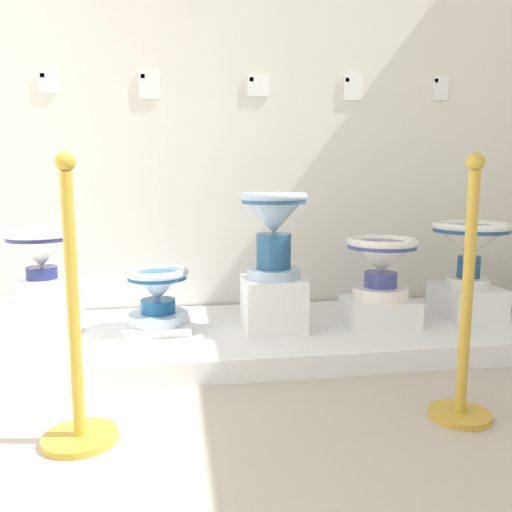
% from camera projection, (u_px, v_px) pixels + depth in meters
% --- Properties ---
extents(wall_back, '(3.89, 0.06, 2.91)m').
position_uv_depth(wall_back, '(255.00, 84.00, 3.05)').
color(wall_back, silver).
rests_on(wall_back, ground_plane).
extents(display_platform, '(2.90, 0.99, 0.11)m').
position_uv_depth(display_platform, '(271.00, 335.00, 2.73)').
color(display_platform, white).
rests_on(display_platform, ground_plane).
extents(plinth_block_rightmost, '(0.32, 0.32, 0.24)m').
position_uv_depth(plinth_block_rightmost, '(45.00, 315.00, 2.49)').
color(plinth_block_rightmost, white).
rests_on(plinth_block_rightmost, display_platform).
extents(antique_toilet_rightmost, '(0.33, 0.33, 0.30)m').
position_uv_depth(antique_toilet_rightmost, '(41.00, 252.00, 2.44)').
color(antique_toilet_rightmost, white).
rests_on(antique_toilet_rightmost, plinth_block_rightmost).
extents(plinth_block_tall_cobalt, '(0.33, 0.29, 0.04)m').
position_uv_depth(plinth_block_tall_cobalt, '(159.00, 326.00, 2.63)').
color(plinth_block_tall_cobalt, white).
rests_on(plinth_block_tall_cobalt, display_platform).
extents(antique_toilet_tall_cobalt, '(0.32, 0.32, 0.28)m').
position_uv_depth(antique_toilet_tall_cobalt, '(158.00, 290.00, 2.60)').
color(antique_toilet_tall_cobalt, silver).
rests_on(antique_toilet_tall_cobalt, plinth_block_tall_cobalt).
extents(plinth_block_leftmost, '(0.31, 0.28, 0.28)m').
position_uv_depth(plinth_block_leftmost, '(273.00, 304.00, 2.62)').
color(plinth_block_leftmost, white).
rests_on(plinth_block_leftmost, display_platform).
extents(antique_toilet_leftmost, '(0.35, 0.35, 0.44)m').
position_uv_depth(antique_toilet_leftmost, '(274.00, 222.00, 2.56)').
color(antique_toilet_leftmost, '#A0BCD6').
rests_on(antique_toilet_leftmost, plinth_block_leftmost).
extents(plinth_block_squat_floral, '(0.36, 0.30, 0.14)m').
position_uv_depth(plinth_block_squat_floral, '(379.00, 312.00, 2.73)').
color(plinth_block_squat_floral, white).
rests_on(plinth_block_squat_floral, display_platform).
extents(antique_toilet_squat_floral, '(0.38, 0.38, 0.33)m').
position_uv_depth(antique_toilet_squat_floral, '(381.00, 260.00, 2.69)').
color(antique_toilet_squat_floral, white).
rests_on(antique_toilet_squat_floral, plinth_block_squat_floral).
extents(plinth_block_slender_white, '(0.31, 0.35, 0.17)m').
position_uv_depth(plinth_block_slender_white, '(467.00, 301.00, 2.91)').
color(plinth_block_slender_white, white).
rests_on(plinth_block_slender_white, display_platform).
extents(antique_toilet_slender_white, '(0.43, 0.43, 0.36)m').
position_uv_depth(antique_toilet_slender_white, '(470.00, 241.00, 2.86)').
color(antique_toilet_slender_white, white).
rests_on(antique_toilet_slender_white, plinth_block_slender_white).
extents(info_placard_first, '(0.10, 0.01, 0.12)m').
position_uv_depth(info_placard_first, '(48.00, 82.00, 2.83)').
color(info_placard_first, white).
extents(info_placard_second, '(0.12, 0.01, 0.16)m').
position_uv_depth(info_placard_second, '(150.00, 85.00, 2.92)').
color(info_placard_second, white).
extents(info_placard_third, '(0.13, 0.01, 0.12)m').
position_uv_depth(info_placard_third, '(258.00, 86.00, 3.02)').
color(info_placard_third, white).
extents(info_placard_fourth, '(0.12, 0.01, 0.15)m').
position_uv_depth(info_placard_fourth, '(353.00, 87.00, 3.11)').
color(info_placard_fourth, white).
extents(info_placard_fifth, '(0.10, 0.01, 0.15)m').
position_uv_depth(info_placard_fifth, '(441.00, 88.00, 3.20)').
color(info_placard_fifth, white).
extents(stanchion_post_near_left, '(0.25, 0.25, 0.97)m').
position_uv_depth(stanchion_post_near_left, '(76.00, 360.00, 1.69)').
color(stanchion_post_near_left, gold).
rests_on(stanchion_post_near_left, ground_plane).
extents(stanchion_post_near_right, '(0.23, 0.23, 0.98)m').
position_uv_depth(stanchion_post_near_right, '(465.00, 335.00, 1.85)').
color(stanchion_post_near_right, gold).
rests_on(stanchion_post_near_right, ground_plane).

